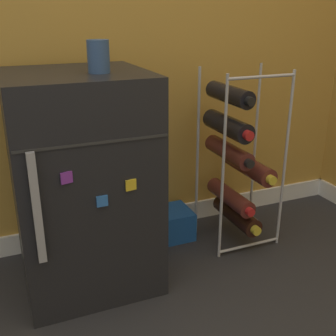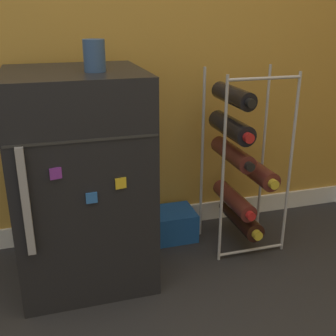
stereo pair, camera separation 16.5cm
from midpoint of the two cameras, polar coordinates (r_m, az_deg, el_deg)
ground_plane at (r=1.54m, az=2.62°, el=-18.62°), size 14.00×14.00×0.00m
mini_fridge at (r=1.57m, az=-14.45°, el=-1.89°), size 0.47×0.50×0.79m
wine_rack at (r=1.79m, az=6.47°, el=0.70°), size 0.31×0.33×0.76m
soda_box at (r=1.92m, az=-2.41°, el=-7.63°), size 0.20×0.17×0.13m
fridge_top_cup at (r=1.41m, az=-12.85°, el=14.50°), size 0.07×0.07×0.10m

